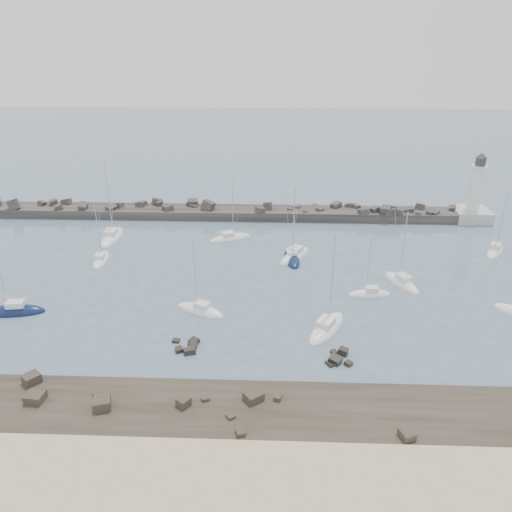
{
  "coord_description": "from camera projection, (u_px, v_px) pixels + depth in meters",
  "views": [
    {
      "loc": [
        6.52,
        -60.53,
        35.68
      ],
      "look_at": [
        3.74,
        12.0,
        2.78
      ],
      "focal_mm": 35.0,
      "sensor_mm": 36.0,
      "label": 1
    }
  ],
  "objects": [
    {
      "name": "ground",
      "position": [
        226.0,
        309.0,
        70.05
      ],
      "size": [
        400.0,
        400.0,
        0.0
      ],
      "primitive_type": "plane",
      "color": "slate",
      "rests_on": "ground"
    },
    {
      "name": "sailboat_10",
      "position": [
        401.0,
        283.0,
        76.77
      ],
      "size": [
        5.5,
        8.19,
        12.68
      ],
      "color": "white",
      "rests_on": "ground"
    },
    {
      "name": "sailboat_5",
      "position": [
        201.0,
        311.0,
        69.22
      ],
      "size": [
        7.66,
        5.25,
        11.85
      ],
      "color": "white",
      "rests_on": "ground"
    },
    {
      "name": "sailboat_1",
      "position": [
        112.0,
        238.0,
        93.68
      ],
      "size": [
        3.25,
        9.86,
        15.55
      ],
      "color": "white",
      "rests_on": "ground"
    },
    {
      "name": "rock_cluster_near",
      "position": [
        189.0,
        347.0,
        61.42
      ],
      "size": [
        3.6,
        3.8,
        1.15
      ],
      "color": "black",
      "rests_on": "ground"
    },
    {
      "name": "sailboat_9",
      "position": [
        369.0,
        295.0,
        73.51
      ],
      "size": [
        6.43,
        2.49,
        10.13
      ],
      "color": "white",
      "rests_on": "ground"
    },
    {
      "name": "rock_shelf",
      "position": [
        205.0,
        420.0,
        50.04
      ],
      "size": [
        140.0,
        12.0,
        1.8
      ],
      "color": "#2C251E",
      "rests_on": "ground"
    },
    {
      "name": "sand_strip",
      "position": [
        190.0,
        507.0,
        40.92
      ],
      "size": [
        140.0,
        14.0,
        1.0
      ],
      "primitive_type": "cube",
      "color": "#CBB98D",
      "rests_on": "ground"
    },
    {
      "name": "sailboat_8",
      "position": [
        292.0,
        259.0,
        85.13
      ],
      "size": [
        3.33,
        8.26,
        12.67
      ],
      "color": "#0F1940",
      "rests_on": "ground"
    },
    {
      "name": "lighthouse",
      "position": [
        472.0,
        205.0,
        101.71
      ],
      "size": [
        7.0,
        7.0,
        14.6
      ],
      "color": "#A5A5A0",
      "rests_on": "ground"
    },
    {
      "name": "rock_cluster_far",
      "position": [
        338.0,
        359.0,
        59.13
      ],
      "size": [
        3.4,
        3.68,
        1.43
      ],
      "color": "black",
      "rests_on": "ground"
    },
    {
      "name": "sailboat_7",
      "position": [
        327.0,
        329.0,
        65.09
      ],
      "size": [
        6.79,
        9.21,
        14.29
      ],
      "color": "white",
      "rests_on": "ground"
    },
    {
      "name": "sailboat_12",
      "position": [
        495.0,
        252.0,
        87.77
      ],
      "size": [
        6.0,
        7.61,
        12.22
      ],
      "color": "white",
      "rests_on": "ground"
    },
    {
      "name": "sailboat_2",
      "position": [
        14.0,
        312.0,
        68.96
      ],
      "size": [
        8.67,
        3.65,
        13.52
      ],
      "color": "#0F1940",
      "rests_on": "ground"
    },
    {
      "name": "sailboat_6",
      "position": [
        295.0,
        256.0,
        85.88
      ],
      "size": [
        6.83,
        8.71,
        13.72
      ],
      "color": "white",
      "rests_on": "ground"
    },
    {
      "name": "sailboat_4",
      "position": [
        230.0,
        238.0,
        93.37
      ],
      "size": [
        8.32,
        5.71,
        12.65
      ],
      "color": "white",
      "rests_on": "ground"
    },
    {
      "name": "sailboat_3",
      "position": [
        101.0,
        260.0,
        84.5
      ],
      "size": [
        2.7,
        7.22,
        11.28
      ],
      "color": "white",
      "rests_on": "ground"
    },
    {
      "name": "breakwater",
      "position": [
        208.0,
        215.0,
        104.75
      ],
      "size": [
        115.0,
        7.16,
        5.52
      ],
      "color": "#2F2C2A",
      "rests_on": "ground"
    }
  ]
}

